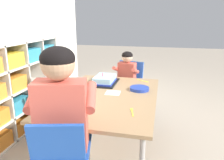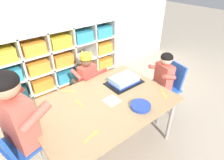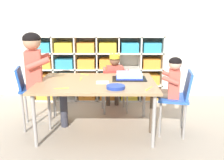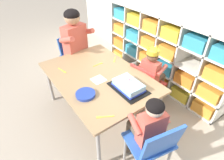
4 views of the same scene
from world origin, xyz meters
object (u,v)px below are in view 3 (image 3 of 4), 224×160
guest_at_table_side (169,85)px  fork_by_napkin (149,89)px  activity_table (96,85)px  paper_plate_stack (116,87)px  classroom_chair_adult_side (31,89)px  fork_beside_plate_stack (81,79)px  adult_helper_seated (40,69)px  classroom_chair_blue (115,87)px  fork_near_child_seat (85,74)px  fork_scattered_mid_table (63,88)px  child_with_crown (114,74)px  birthday_cake_on_tray (129,76)px  classroom_chair_guest_side (178,96)px

guest_at_table_side → fork_by_napkin: 0.35m
activity_table → paper_plate_stack: 0.34m
classroom_chair_adult_side → fork_beside_plate_stack: (0.56, 0.04, 0.11)m
classroom_chair_adult_side → paper_plate_stack: 1.03m
paper_plate_stack → fork_beside_plate_stack: paper_plate_stack is taller
adult_helper_seated → guest_at_table_side: 1.43m
guest_at_table_side → classroom_chair_blue: bearing=-123.0°
classroom_chair_blue → fork_near_child_seat: (-0.37, -0.19, 0.21)m
classroom_chair_adult_side → paper_plate_stack: bearing=-124.6°
fork_scattered_mid_table → fork_beside_plate_stack: (0.12, 0.40, 0.00)m
child_with_crown → classroom_chair_adult_side: 1.09m
classroom_chair_adult_side → guest_at_table_side: (1.52, -0.12, 0.08)m
guest_at_table_side → fork_by_napkin: bearing=-34.0°
fork_beside_plate_stack → guest_at_table_side: bearing=77.9°
classroom_chair_blue → classroom_chair_adult_side: size_ratio=0.84×
classroom_chair_adult_side → guest_at_table_side: guest_at_table_side is taller
activity_table → child_with_crown: bearing=73.3°
fork_beside_plate_stack → fork_scattered_mid_table: bearing=-19.9°
classroom_chair_blue → birthday_cake_on_tray: birthday_cake_on_tray is taller
fork_by_napkin → fork_beside_plate_stack: same height
activity_table → birthday_cake_on_tray: 0.39m
classroom_chair_adult_side → fork_beside_plate_stack: classroom_chair_adult_side is taller
classroom_chair_guest_side → fork_scattered_mid_table: (-1.19, -0.21, 0.14)m
birthday_cake_on_tray → fork_scattered_mid_table: 0.77m
guest_at_table_side → fork_beside_plate_stack: (-0.96, 0.16, 0.03)m
fork_scattered_mid_table → child_with_crown: bearing=-131.6°
classroom_chair_adult_side → fork_beside_plate_stack: 0.57m
fork_near_child_seat → fork_beside_plate_stack: same height
fork_by_napkin → classroom_chair_adult_side: bearing=104.3°
adult_helper_seated → fork_near_child_seat: 0.54m
adult_helper_seated → fork_scattered_mid_table: bearing=-153.6°
classroom_chair_blue → child_with_crown: 0.18m
classroom_chair_guest_side → fork_near_child_seat: 1.12m
activity_table → fork_near_child_seat: (-0.16, 0.34, 0.04)m
birthday_cake_on_tray → fork_by_napkin: (0.17, -0.39, -0.03)m
paper_plate_stack → fork_by_napkin: bearing=-1.7°
adult_helper_seated → fork_beside_plate_stack: adult_helper_seated is taller
birthday_cake_on_tray → fork_beside_plate_stack: birthday_cake_on_tray is taller
adult_helper_seated → classroom_chair_adult_side: bearing=90.0°
activity_table → birthday_cake_on_tray: size_ratio=3.36×
classroom_chair_adult_side → classroom_chair_guest_side: 1.63m
child_with_crown → classroom_chair_guest_side: 0.98m
activity_table → fork_scattered_mid_table: size_ratio=8.99×
fork_beside_plate_stack → classroom_chair_guest_side: bearing=77.7°
classroom_chair_guest_side → fork_near_child_seat: bearing=-98.9°
classroom_chair_guest_side → paper_plate_stack: (-0.67, -0.21, 0.16)m
adult_helper_seated → paper_plate_stack: adult_helper_seated is taller
fork_beside_plate_stack → fork_near_child_seat: bearing=171.1°
adult_helper_seated → classroom_chair_guest_side: bearing=-110.7°
classroom_chair_adult_side → classroom_chair_blue: bearing=-79.0°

